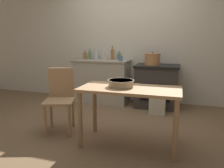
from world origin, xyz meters
TOP-DOWN VIEW (x-y plane):
  - ground_plane at (0.00, 0.00)m, footprint 14.00×14.00m
  - wall_back at (0.00, 1.58)m, footprint 8.00×0.07m
  - counter_cabinet at (-0.49, 1.25)m, footprint 1.14×0.63m
  - stove at (0.65, 1.24)m, footprint 0.83×0.66m
  - work_table at (0.50, -0.51)m, footprint 1.20×0.58m
  - chair at (-0.56, -0.35)m, footprint 0.51×0.51m
  - flour_sack at (0.72, 0.76)m, footprint 0.28×0.19m
  - stock_pot at (0.55, 1.19)m, footprint 0.30×0.30m
  - mixing_bowl_large at (0.38, -0.49)m, footprint 0.32×0.32m
  - bottle_far_left at (-0.81, 1.37)m, footprint 0.06×0.06m
  - bottle_left at (-0.93, 1.38)m, footprint 0.08×0.08m
  - bottle_mid_left at (-0.69, 1.45)m, footprint 0.07×0.07m
  - bottle_center_left at (-0.31, 1.42)m, footprint 0.07×0.07m
  - bottle_center at (-0.19, 1.49)m, footprint 0.07×0.07m
  - bottle_center_right at (-0.55, 1.49)m, footprint 0.06×0.06m
  - cup_mid_right at (-0.06, 1.14)m, footprint 0.08×0.08m
  - cup_right at (-0.43, 1.22)m, footprint 0.08×0.08m

SIDE VIEW (x-z plane):
  - ground_plane at x=0.00m, z-range 0.00..0.00m
  - flour_sack at x=0.72m, z-range 0.00..0.33m
  - stove at x=0.65m, z-range 0.00..0.82m
  - counter_cabinet at x=-0.49m, z-range 0.00..0.89m
  - chair at x=-0.56m, z-range 0.04..0.93m
  - work_table at x=0.50m, z-range 0.25..0.98m
  - mixing_bowl_large at x=0.38m, z-range 0.74..0.82m
  - stock_pot at x=0.55m, z-range 0.81..1.06m
  - cup_mid_right at x=-0.06m, z-range 0.89..0.99m
  - cup_right at x=-0.43m, z-range 0.89..0.99m
  - bottle_center at x=-0.19m, z-range 0.87..1.04m
  - bottle_left at x=-0.93m, z-range 0.87..1.05m
  - bottle_center_right at x=-0.55m, z-range 0.86..1.06m
  - bottle_far_left at x=-0.81m, z-range 0.86..1.09m
  - bottle_mid_left at x=-0.69m, z-range 0.86..1.11m
  - bottle_center_left at x=-0.31m, z-range 0.85..1.14m
  - wall_back at x=0.00m, z-range 0.00..2.55m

